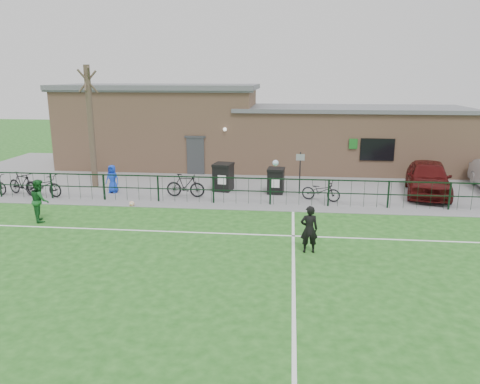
# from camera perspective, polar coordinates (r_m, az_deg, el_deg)

# --- Properties ---
(ground) EXTENTS (90.00, 90.00, 0.00)m
(ground) POSITION_cam_1_polar(r_m,az_deg,el_deg) (13.09, -2.39, -10.89)
(ground) COLOR #1C5519
(ground) RESTS_ON ground
(paving_strip) EXTENTS (34.00, 13.00, 0.02)m
(paving_strip) POSITION_cam_1_polar(r_m,az_deg,el_deg) (25.89, 2.02, 1.80)
(paving_strip) COLOR slate
(paving_strip) RESTS_ON ground
(pitch_line_touch) EXTENTS (28.00, 0.10, 0.01)m
(pitch_line_touch) POSITION_cam_1_polar(r_m,az_deg,el_deg) (20.37, 0.85, -1.62)
(pitch_line_touch) COLOR white
(pitch_line_touch) RESTS_ON ground
(pitch_line_mid) EXTENTS (28.00, 0.10, 0.01)m
(pitch_line_mid) POSITION_cam_1_polar(r_m,az_deg,el_deg) (16.77, -0.37, -5.13)
(pitch_line_mid) COLOR white
(pitch_line_mid) RESTS_ON ground
(pitch_line_perp) EXTENTS (0.10, 16.00, 0.01)m
(pitch_line_perp) POSITION_cam_1_polar(r_m,az_deg,el_deg) (12.97, 6.55, -11.22)
(pitch_line_perp) COLOR white
(pitch_line_perp) RESTS_ON ground
(perimeter_fence) EXTENTS (28.00, 0.10, 1.20)m
(perimeter_fence) POSITION_cam_1_polar(r_m,az_deg,el_deg) (20.41, 0.90, 0.14)
(perimeter_fence) COLOR black
(perimeter_fence) RESTS_ON ground
(bare_tree) EXTENTS (0.30, 0.30, 6.00)m
(bare_tree) POSITION_cam_1_polar(r_m,az_deg,el_deg) (24.42, -17.70, 7.51)
(bare_tree) COLOR #45362A
(bare_tree) RESTS_ON ground
(wheelie_bin_left) EXTENTS (0.98, 1.07, 1.25)m
(wheelie_bin_left) POSITION_cam_1_polar(r_m,az_deg,el_deg) (22.82, -2.05, 1.75)
(wheelie_bin_left) COLOR black
(wheelie_bin_left) RESTS_ON paving_strip
(wheelie_bin_right) EXTENTS (0.80, 0.90, 1.12)m
(wheelie_bin_right) POSITION_cam_1_polar(r_m,az_deg,el_deg) (22.35, 4.39, 1.28)
(wheelie_bin_right) COLOR black
(wheelie_bin_right) RESTS_ON paving_strip
(sign_post) EXTENTS (0.07, 0.07, 2.00)m
(sign_post) POSITION_cam_1_polar(r_m,az_deg,el_deg) (22.25, 7.31, 2.31)
(sign_post) COLOR black
(sign_post) RESTS_ON paving_strip
(car_maroon) EXTENTS (2.76, 4.99, 1.61)m
(car_maroon) POSITION_cam_1_polar(r_m,az_deg,el_deg) (23.68, 21.94, 1.62)
(car_maroon) COLOR #480D0C
(car_maroon) RESTS_ON paving_strip
(bicycle_b) EXTENTS (1.87, 1.12, 1.08)m
(bicycle_b) POSITION_cam_1_polar(r_m,az_deg,el_deg) (24.23, -25.01, 0.94)
(bicycle_b) COLOR black
(bicycle_b) RESTS_ON paving_strip
(bicycle_c) EXTENTS (2.07, 1.11, 1.03)m
(bicycle_c) POSITION_cam_1_polar(r_m,az_deg,el_deg) (23.57, -22.81, 0.76)
(bicycle_c) COLOR black
(bicycle_c) RESTS_ON paving_strip
(bicycle_d) EXTENTS (1.82, 0.59, 1.08)m
(bicycle_d) POSITION_cam_1_polar(r_m,az_deg,el_deg) (21.72, -6.67, 0.80)
(bicycle_d) COLOR black
(bicycle_d) RESTS_ON paving_strip
(bicycle_e) EXTENTS (1.84, 1.07, 0.91)m
(bicycle_e) POSITION_cam_1_polar(r_m,az_deg,el_deg) (21.26, 9.84, 0.15)
(bicycle_e) COLOR black
(bicycle_e) RESTS_ON paving_strip
(spectator_child) EXTENTS (0.70, 0.50, 1.34)m
(spectator_child) POSITION_cam_1_polar(r_m,az_deg,el_deg) (23.16, -15.29, 1.56)
(spectator_child) COLOR blue
(spectator_child) RESTS_ON paving_strip
(goalkeeper_kick) EXTENTS (1.59, 2.90, 2.52)m
(goalkeeper_kick) POSITION_cam_1_polar(r_m,az_deg,el_deg) (15.07, 8.28, -4.23)
(goalkeeper_kick) COLOR black
(goalkeeper_kick) RESTS_ON ground
(outfield_player) EXTENTS (0.95, 1.01, 1.64)m
(outfield_player) POSITION_cam_1_polar(r_m,az_deg,el_deg) (19.61, -23.22, -0.94)
(outfield_player) COLOR #195A24
(outfield_player) RESTS_ON ground
(ball_ground) EXTENTS (0.24, 0.24, 0.24)m
(ball_ground) POSITION_cam_1_polar(r_m,az_deg,el_deg) (20.72, -13.04, -1.40)
(ball_ground) COLOR white
(ball_ground) RESTS_ON ground
(clubhouse) EXTENTS (24.25, 5.40, 4.96)m
(clubhouse) POSITION_cam_1_polar(r_m,az_deg,el_deg) (28.54, 0.73, 7.46)
(clubhouse) COLOR tan
(clubhouse) RESTS_ON ground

